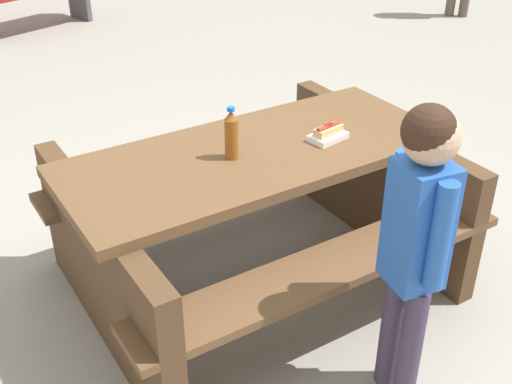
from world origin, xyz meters
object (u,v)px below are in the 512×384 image
(hotdog_tray, at_px, (328,134))
(child_in_coat, at_px, (417,226))
(picnic_table, at_px, (256,206))
(soda_bottle, at_px, (231,135))

(hotdog_tray, relative_size, child_in_coat, 0.15)
(picnic_table, height_order, soda_bottle, soda_bottle)
(soda_bottle, height_order, hotdog_tray, soda_bottle)
(picnic_table, bearing_deg, soda_bottle, -174.06)
(picnic_table, xyz_separation_m, hotdog_tray, (0.35, -0.08, 0.34))
(picnic_table, distance_m, soda_bottle, 0.44)
(soda_bottle, relative_size, hotdog_tray, 1.23)
(picnic_table, xyz_separation_m, child_in_coat, (0.12, -0.93, 0.37))
(hotdog_tray, xyz_separation_m, child_in_coat, (-0.22, -0.85, 0.04))
(hotdog_tray, distance_m, child_in_coat, 0.88)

